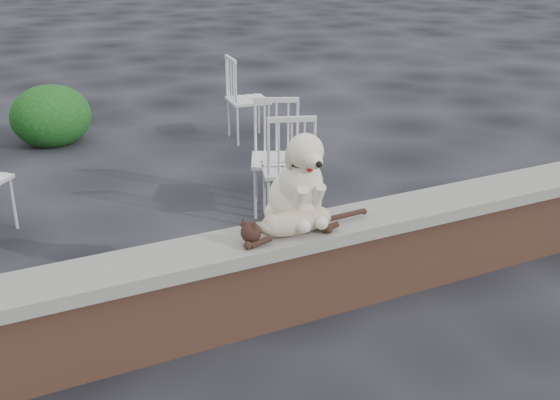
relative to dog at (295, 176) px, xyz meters
name	(u,v)px	position (x,y,z in m)	size (l,w,h in m)	color
ground	(329,302)	(0.21, -0.09, -0.89)	(60.00, 60.00, 0.00)	black
brick_wall	(330,269)	(0.21, -0.09, -0.64)	(6.00, 0.30, 0.50)	brown
capstone	(332,227)	(0.21, -0.09, -0.35)	(6.20, 0.40, 0.08)	slate
dog	(295,176)	(0.00, 0.00, 0.00)	(0.41, 0.53, 0.62)	beige
cat	(295,221)	(-0.08, -0.15, -0.22)	(1.04, 0.25, 0.18)	tan
chair_e	(248,99)	(1.20, 3.42, -0.42)	(0.56, 0.56, 0.94)	white
chair_c	(288,167)	(0.57, 1.21, -0.42)	(0.56, 0.56, 0.94)	white
chair_d	(277,158)	(0.58, 1.45, -0.42)	(0.56, 0.56, 0.94)	white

